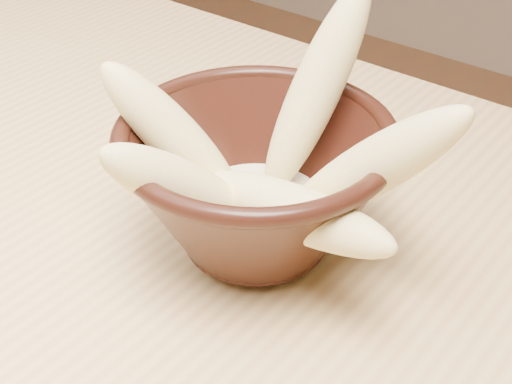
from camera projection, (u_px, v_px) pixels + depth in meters
table at (93, 352)px, 0.52m from camera, size 1.20×0.80×0.75m
bowl at (256, 181)px, 0.47m from camera, size 0.18×0.18×0.10m
milk_puddle at (256, 211)px, 0.48m from camera, size 0.10×0.10×0.01m
banana_upright at (316, 90)px, 0.47m from camera, size 0.06×0.11×0.15m
banana_left at (173, 136)px, 0.46m from camera, size 0.11×0.08×0.12m
banana_right at (372, 168)px, 0.42m from camera, size 0.13×0.06×0.13m
banana_across at (291, 211)px, 0.43m from camera, size 0.15×0.04×0.06m
banana_front at (182, 188)px, 0.42m from camera, size 0.07×0.12×0.11m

